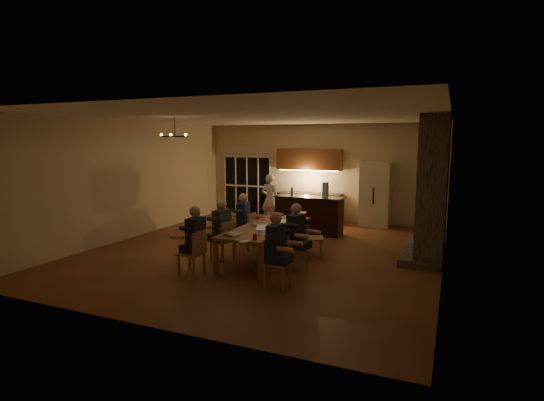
{
  "coord_description": "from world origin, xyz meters",
  "views": [
    {
      "loc": [
        4.1,
        -9.11,
        2.64
      ],
      "look_at": [
        0.06,
        0.3,
        1.21
      ],
      "focal_mm": 28.0,
      "sensor_mm": 36.0,
      "label": 1
    }
  ],
  "objects_px": {
    "mug_back": "(265,217)",
    "can_silver": "(259,229)",
    "plate_near": "(274,232)",
    "standing_person": "(270,200)",
    "chair_right_near": "(278,263)",
    "person_right_mid": "(296,236)",
    "plate_far": "(296,222)",
    "person_left_mid": "(222,230)",
    "person_right_near": "(276,249)",
    "laptop_b": "(263,229)",
    "redcup_far": "(295,215)",
    "laptop_f": "(298,214)",
    "chandelier": "(175,137)",
    "refrigerator": "(375,195)",
    "mug_front": "(258,227)",
    "mug_mid": "(281,220)",
    "can_cola": "(283,213)",
    "plate_left": "(237,233)",
    "chair_right_mid": "(298,248)",
    "person_left_far": "(243,221)",
    "dining_table": "(267,243)",
    "chair_left_far": "(245,231)",
    "person_left_near": "(196,240)",
    "redcup_mid": "(257,219)",
    "bar_bottle": "(292,191)",
    "laptop_a": "(232,230)",
    "redcup_near": "(255,237)",
    "chair_left_mid": "(222,240)",
    "bar_blender": "(325,190)",
    "bar_island": "(309,215)",
    "chair_left_near": "(191,253)",
    "chair_right_far": "(313,237)",
    "laptop_c": "(260,220)",
    "can_right": "(286,223)"
  },
  "relations": [
    {
      "from": "plate_near",
      "to": "standing_person",
      "type": "bearing_deg",
      "value": 114.48
    },
    {
      "from": "person_left_near",
      "to": "person_left_far",
      "type": "height_order",
      "value": "same"
    },
    {
      "from": "refrigerator",
      "to": "mug_back",
      "type": "xyz_separation_m",
      "value": [
        -1.98,
        -3.99,
        -0.2
      ]
    },
    {
      "from": "mug_mid",
      "to": "plate_far",
      "type": "relative_size",
      "value": 0.44
    },
    {
      "from": "laptop_c",
      "to": "laptop_f",
      "type": "xyz_separation_m",
      "value": [
        0.55,
        1.04,
        0.0
      ]
    },
    {
      "from": "plate_near",
      "to": "person_left_far",
      "type": "bearing_deg",
      "value": 138.56
    },
    {
      "from": "bar_island",
      "to": "person_left_mid",
      "type": "height_order",
      "value": "person_left_mid"
    },
    {
      "from": "chair_left_mid",
      "to": "person_left_mid",
      "type": "xyz_separation_m",
      "value": [
        0.05,
        -0.09,
        0.24
      ]
    },
    {
      "from": "can_cola",
      "to": "plate_far",
      "type": "height_order",
      "value": "can_cola"
    },
    {
      "from": "chair_right_near",
      "to": "can_silver",
      "type": "relative_size",
      "value": 7.42
    },
    {
      "from": "redcup_mid",
      "to": "laptop_a",
      "type": "bearing_deg",
      "value": -85.06
    },
    {
      "from": "person_left_mid",
      "to": "person_right_near",
      "type": "bearing_deg",
      "value": 66.52
    },
    {
      "from": "can_silver",
      "to": "person_left_near",
      "type": "bearing_deg",
      "value": -135.32
    },
    {
      "from": "person_right_mid",
      "to": "plate_far",
      "type": "distance_m",
      "value": 1.27
    },
    {
      "from": "chair_right_mid",
      "to": "chandelier",
      "type": "xyz_separation_m",
      "value": [
        -3.18,
        0.24,
        2.31
      ]
    },
    {
      "from": "can_cola",
      "to": "chair_left_near",
      "type": "bearing_deg",
      "value": -103.55
    },
    {
      "from": "chair_left_far",
      "to": "chandelier",
      "type": "distance_m",
      "value": 2.82
    },
    {
      "from": "chair_left_near",
      "to": "laptop_c",
      "type": "bearing_deg",
      "value": 159.76
    },
    {
      "from": "chair_left_mid",
      "to": "chair_left_far",
      "type": "bearing_deg",
      "value": -162.63
    },
    {
      "from": "bar_island",
      "to": "chair_right_near",
      "type": "relative_size",
      "value": 2.22
    },
    {
      "from": "plate_near",
      "to": "plate_left",
      "type": "bearing_deg",
      "value": -146.89
    },
    {
      "from": "can_right",
      "to": "plate_left",
      "type": "xyz_separation_m",
      "value": [
        -0.63,
        -1.18,
        -0.05
      ]
    },
    {
      "from": "person_right_mid",
      "to": "redcup_far",
      "type": "xyz_separation_m",
      "value": [
        -0.67,
        1.8,
        0.12
      ]
    },
    {
      "from": "person_right_near",
      "to": "person_right_mid",
      "type": "bearing_deg",
      "value": 2.15
    },
    {
      "from": "chair_left_far",
      "to": "person_right_mid",
      "type": "distance_m",
      "value": 2.1
    },
    {
      "from": "person_left_mid",
      "to": "person_right_mid",
      "type": "distance_m",
      "value": 1.71
    },
    {
      "from": "chair_right_near",
      "to": "person_left_mid",
      "type": "height_order",
      "value": "person_left_mid"
    },
    {
      "from": "plate_left",
      "to": "plate_far",
      "type": "relative_size",
      "value": 1.23
    },
    {
      "from": "chair_left_far",
      "to": "laptop_c",
      "type": "relative_size",
      "value": 2.78
    },
    {
      "from": "standing_person",
      "to": "chair_right_mid",
      "type": "bearing_deg",
      "value": 123.63
    },
    {
      "from": "person_left_mid",
      "to": "can_cola",
      "type": "height_order",
      "value": "person_left_mid"
    },
    {
      "from": "mug_front",
      "to": "can_cola",
      "type": "relative_size",
      "value": 0.83
    },
    {
      "from": "chair_right_far",
      "to": "person_left_mid",
      "type": "bearing_deg",
      "value": 106.66
    },
    {
      "from": "person_left_mid",
      "to": "laptop_f",
      "type": "distance_m",
      "value": 2.04
    },
    {
      "from": "chair_right_far",
      "to": "bar_bottle",
      "type": "relative_size",
      "value": 3.71
    },
    {
      "from": "chandelier",
      "to": "mug_mid",
      "type": "relative_size",
      "value": 6.42
    },
    {
      "from": "mug_mid",
      "to": "person_right_near",
      "type": "bearing_deg",
      "value": -70.37
    },
    {
      "from": "bar_island",
      "to": "chair_left_near",
      "type": "distance_m",
      "value": 4.65
    },
    {
      "from": "refrigerator",
      "to": "mug_front",
      "type": "xyz_separation_m",
      "value": [
        -1.62,
        -5.15,
        -0.2
      ]
    },
    {
      "from": "dining_table",
      "to": "chair_left_far",
      "type": "height_order",
      "value": "chair_left_far"
    },
    {
      "from": "chair_right_mid",
      "to": "person_left_far",
      "type": "bearing_deg",
      "value": 40.44
    },
    {
      "from": "mug_front",
      "to": "plate_left",
      "type": "xyz_separation_m",
      "value": [
        -0.21,
        -0.53,
        -0.04
      ]
    },
    {
      "from": "person_left_mid",
      "to": "redcup_near",
      "type": "relative_size",
      "value": 11.5
    },
    {
      "from": "laptop_b",
      "to": "redcup_far",
      "type": "height_order",
      "value": "laptop_b"
    },
    {
      "from": "laptop_b",
      "to": "redcup_near",
      "type": "distance_m",
      "value": 0.49
    },
    {
      "from": "laptop_f",
      "to": "chandelier",
      "type": "bearing_deg",
      "value": -152.78
    },
    {
      "from": "chair_left_mid",
      "to": "bar_blender",
      "type": "height_order",
      "value": "bar_blender"
    },
    {
      "from": "dining_table",
      "to": "person_right_near",
      "type": "xyz_separation_m",
      "value": [
        0.89,
        -1.6,
        0.31
      ]
    },
    {
      "from": "mug_back",
      "to": "can_silver",
      "type": "distance_m",
      "value": 1.48
    },
    {
      "from": "redcup_mid",
      "to": "bar_bottle",
      "type": "relative_size",
      "value": 0.5
    }
  ]
}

